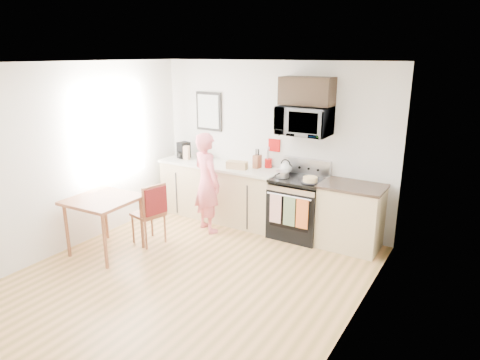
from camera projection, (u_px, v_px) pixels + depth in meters
The scene contains 27 objects.
floor at pixel (185, 281), 5.28m from camera, with size 4.60×4.60×0.00m, color olive.
back_wall at pixel (272, 145), 6.80m from camera, with size 4.00×0.04×2.60m, color silver.
left_wall at pixel (67, 159), 5.91m from camera, with size 0.04×4.60×2.60m, color silver.
right_wall at pixel (352, 212), 3.92m from camera, with size 0.04×4.60×2.60m, color silver.
ceiling at pixel (176, 63), 4.54m from camera, with size 4.00×4.60×0.04m, color white.
window at pixel (112, 132), 6.47m from camera, with size 0.06×1.40×1.50m.
cabinet_left at pixel (220, 192), 7.19m from camera, with size 2.10×0.60×0.90m, color #CFB685.
countertop_left at pixel (220, 165), 7.06m from camera, with size 2.14×0.64×0.04m, color beige.
cabinet_right at pixel (351, 218), 6.09m from camera, with size 0.84×0.60×0.90m, color #CFB685.
countertop_right at pixel (353, 186), 5.95m from camera, with size 0.88×0.64×0.04m, color black.
range at pixel (298, 209), 6.47m from camera, with size 0.76×0.70×1.16m.
microwave at pixel (304, 121), 6.18m from camera, with size 0.76×0.51×0.42m, color silver.
upper_cabinet at pixel (307, 91), 6.09m from camera, with size 0.76×0.35×0.40m, color black.
wall_art at pixel (209, 111), 7.25m from camera, with size 0.50×0.04×0.65m.
wall_trivet at pixel (274, 145), 6.76m from camera, with size 0.20×0.02×0.20m, color #AF100F.
person at pixel (207, 183), 6.58m from camera, with size 0.57×0.37×1.57m, color #DC3C5C.
dining_table at pixel (103, 204), 5.85m from camera, with size 0.86×0.86×0.80m.
chair at pixel (153, 207), 6.09m from camera, with size 0.50×0.47×0.93m.
knife_block at pixel (257, 162), 6.80m from camera, with size 0.09×0.13×0.21m, color brown.
utensil_crock at pixel (268, 159), 6.81m from camera, with size 0.11×0.11×0.34m.
fruit_bowl at pixel (207, 157), 7.36m from camera, with size 0.23×0.23×0.10m.
milk_carton at pixel (186, 153), 7.33m from camera, with size 0.09×0.09×0.24m, color tan.
coffee_maker at pixel (183, 151), 7.44m from camera, with size 0.19×0.25×0.28m.
bread_bag at pixel (237, 165), 6.76m from camera, with size 0.32×0.15×0.12m, color tan.
cake at pixel (310, 180), 6.09m from camera, with size 0.25×0.25×0.08m.
kettle at pixel (286, 168), 6.51m from camera, with size 0.18×0.18×0.23m.
pot at pixel (282, 174), 6.34m from camera, with size 0.19×0.33×0.10m.
Camera 1 is at (3.02, -3.68, 2.70)m, focal length 32.00 mm.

